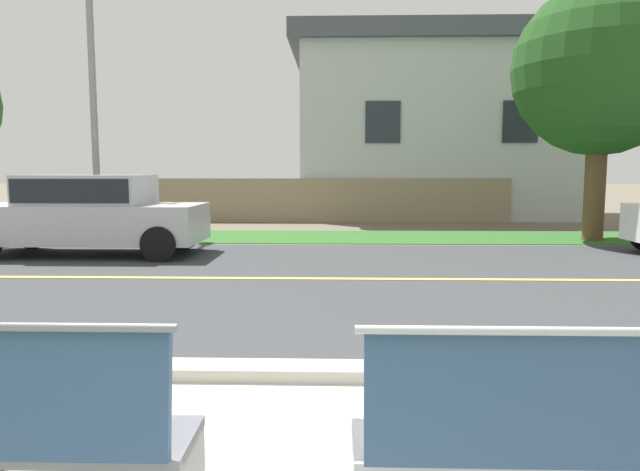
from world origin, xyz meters
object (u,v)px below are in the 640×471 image
bench_right (582,447)px  car_silver_far (89,211)px  streetlamp (95,56)px  shade_tree_left (609,55)px

bench_right → car_silver_far: car_silver_far is taller
car_silver_far → bench_right: bearing=-55.8°
streetlamp → shade_tree_left: (11.89, -0.36, -0.11)m
bench_right → shade_tree_left: bearing=65.4°
bench_right → shade_tree_left: size_ratio=0.29×
bench_right → streetlamp: bearing=120.6°
bench_right → car_silver_far: (-5.79, 8.53, 0.39)m
bench_right → streetlamp: streetlamp is taller
car_silver_far → shade_tree_left: 11.69m
bench_right → shade_tree_left: shade_tree_left is taller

